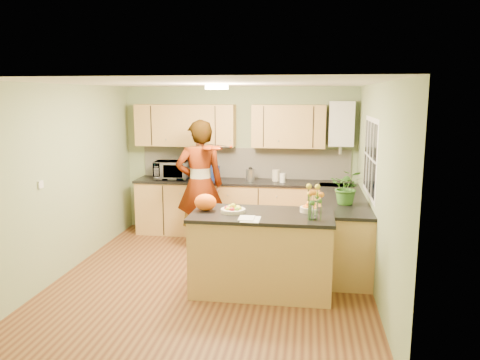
# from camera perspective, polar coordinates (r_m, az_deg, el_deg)

# --- Properties ---
(floor) EXTENTS (4.50, 4.50, 0.00)m
(floor) POSITION_cam_1_polar(r_m,az_deg,el_deg) (6.28, -3.20, -11.75)
(floor) COLOR #552B18
(floor) RESTS_ON ground
(ceiling) EXTENTS (4.00, 4.50, 0.02)m
(ceiling) POSITION_cam_1_polar(r_m,az_deg,el_deg) (5.82, -3.45, 11.70)
(ceiling) COLOR white
(ceiling) RESTS_ON wall_back
(wall_back) EXTENTS (4.00, 0.02, 2.50)m
(wall_back) POSITION_cam_1_polar(r_m,az_deg,el_deg) (8.11, -0.10, 2.47)
(wall_back) COLOR #90A677
(wall_back) RESTS_ON floor
(wall_front) EXTENTS (4.00, 0.02, 2.50)m
(wall_front) POSITION_cam_1_polar(r_m,az_deg,el_deg) (3.81, -10.23, -6.75)
(wall_front) COLOR #90A677
(wall_front) RESTS_ON floor
(wall_left) EXTENTS (0.02, 4.50, 2.50)m
(wall_left) POSITION_cam_1_polar(r_m,az_deg,el_deg) (6.62, -20.52, 0.03)
(wall_left) COLOR #90A677
(wall_left) RESTS_ON floor
(wall_right) EXTENTS (0.02, 4.50, 2.50)m
(wall_right) POSITION_cam_1_polar(r_m,az_deg,el_deg) (5.86, 16.22, -0.99)
(wall_right) COLOR #90A677
(wall_right) RESTS_ON floor
(back_counter) EXTENTS (3.64, 0.62, 0.94)m
(back_counter) POSITION_cam_1_polar(r_m,az_deg,el_deg) (7.95, 0.30, -3.41)
(back_counter) COLOR #B28B47
(back_counter) RESTS_ON floor
(right_counter) EXTENTS (0.62, 2.24, 0.94)m
(right_counter) POSITION_cam_1_polar(r_m,az_deg,el_deg) (6.83, 12.43, -5.96)
(right_counter) COLOR #B28B47
(right_counter) RESTS_ON floor
(splashback) EXTENTS (3.60, 0.02, 0.52)m
(splashback) POSITION_cam_1_polar(r_m,az_deg,el_deg) (8.09, 0.59, 2.09)
(splashback) COLOR beige
(splashback) RESTS_ON back_counter
(upper_cabinets) EXTENTS (3.20, 0.34, 0.70)m
(upper_cabinets) POSITION_cam_1_polar(r_m,az_deg,el_deg) (7.91, -1.55, 6.64)
(upper_cabinets) COLOR #B28B47
(upper_cabinets) RESTS_ON wall_back
(boiler) EXTENTS (0.40, 0.30, 0.86)m
(boiler) POSITION_cam_1_polar(r_m,az_deg,el_deg) (7.82, 12.23, 6.71)
(boiler) COLOR white
(boiler) RESTS_ON wall_back
(window_right) EXTENTS (0.01, 1.30, 1.05)m
(window_right) POSITION_cam_1_polar(r_m,az_deg,el_deg) (6.40, 15.58, 2.69)
(window_right) COLOR white
(window_right) RESTS_ON wall_right
(light_switch) EXTENTS (0.02, 0.09, 0.09)m
(light_switch) POSITION_cam_1_polar(r_m,az_deg,el_deg) (6.10, -23.13, -0.51)
(light_switch) COLOR white
(light_switch) RESTS_ON wall_left
(ceiling_lamp) EXTENTS (0.30, 0.30, 0.07)m
(ceiling_lamp) POSITION_cam_1_polar(r_m,az_deg,el_deg) (6.11, -2.86, 11.28)
(ceiling_lamp) COLOR #FFEABF
(ceiling_lamp) RESTS_ON ceiling
(peninsula_island) EXTENTS (1.69, 0.87, 0.97)m
(peninsula_island) POSITION_cam_1_polar(r_m,az_deg,el_deg) (5.72, 2.66, -8.78)
(peninsula_island) COLOR #B28B47
(peninsula_island) RESTS_ON floor
(fruit_dish) EXTENTS (0.29, 0.29, 0.10)m
(fruit_dish) POSITION_cam_1_polar(r_m,az_deg,el_deg) (5.62, -0.85, -3.55)
(fruit_dish) COLOR beige
(fruit_dish) RESTS_ON peninsula_island
(orange_bowl) EXTENTS (0.21, 0.21, 0.12)m
(orange_bowl) POSITION_cam_1_polar(r_m,az_deg,el_deg) (5.69, 8.39, -3.37)
(orange_bowl) COLOR beige
(orange_bowl) RESTS_ON peninsula_island
(flower_vase) EXTENTS (0.25, 0.25, 0.46)m
(flower_vase) POSITION_cam_1_polar(r_m,az_deg,el_deg) (5.32, 8.99, -1.60)
(flower_vase) COLOR silver
(flower_vase) RESTS_ON peninsula_island
(orange_bag) EXTENTS (0.33, 0.31, 0.20)m
(orange_bag) POSITION_cam_1_polar(r_m,az_deg,el_deg) (5.72, -4.24, -2.72)
(orange_bag) COLOR orange
(orange_bag) RESTS_ON peninsula_island
(papers) EXTENTS (0.21, 0.29, 0.01)m
(papers) POSITION_cam_1_polar(r_m,az_deg,el_deg) (5.30, 1.30, -4.79)
(papers) COLOR silver
(papers) RESTS_ON peninsula_island
(violinist) EXTENTS (0.85, 0.69, 2.00)m
(violinist) POSITION_cam_1_polar(r_m,az_deg,el_deg) (7.20, -4.91, -0.59)
(violinist) COLOR #E7B88D
(violinist) RESTS_ON floor
(violin) EXTENTS (0.65, 0.56, 0.16)m
(violin) POSITION_cam_1_polar(r_m,az_deg,el_deg) (6.86, -3.77, 3.94)
(violin) COLOR #541305
(violin) RESTS_ON violinist
(microwave) EXTENTS (0.59, 0.42, 0.31)m
(microwave) POSITION_cam_1_polar(r_m,az_deg,el_deg) (8.06, -8.34, 1.19)
(microwave) COLOR white
(microwave) RESTS_ON back_counter
(blue_box) EXTENTS (0.32, 0.25, 0.23)m
(blue_box) POSITION_cam_1_polar(r_m,az_deg,el_deg) (7.94, -3.74, 0.87)
(blue_box) COLOR navy
(blue_box) RESTS_ON back_counter
(kettle) EXTENTS (0.14, 0.14, 0.27)m
(kettle) POSITION_cam_1_polar(r_m,az_deg,el_deg) (7.83, 1.28, 0.71)
(kettle) COLOR #ADACB1
(kettle) RESTS_ON back_counter
(jar_cream) EXTENTS (0.14, 0.14, 0.19)m
(jar_cream) POSITION_cam_1_polar(r_m,az_deg,el_deg) (7.83, 4.40, 0.56)
(jar_cream) COLOR beige
(jar_cream) RESTS_ON back_counter
(jar_white) EXTENTS (0.11, 0.11, 0.15)m
(jar_white) POSITION_cam_1_polar(r_m,az_deg,el_deg) (7.72, 5.21, 0.26)
(jar_white) COLOR white
(jar_white) RESTS_ON back_counter
(potted_plant) EXTENTS (0.47, 0.43, 0.47)m
(potted_plant) POSITION_cam_1_polar(r_m,az_deg,el_deg) (6.27, 12.94, -0.83)
(potted_plant) COLOR #356822
(potted_plant) RESTS_ON right_counter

